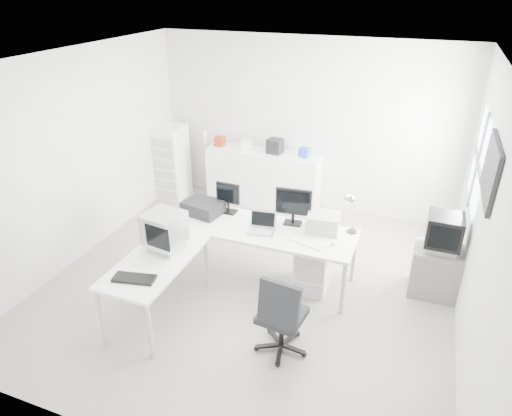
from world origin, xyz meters
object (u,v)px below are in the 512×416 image
at_px(main_desk, 260,253).
at_px(sideboard, 263,178).
at_px(side_desk, 158,287).
at_px(crt_tv, 444,233).
at_px(lcd_monitor_large, 293,207).
at_px(laptop, 261,224).
at_px(lcd_monitor_small, 228,198).
at_px(inkjet_printer, 203,207).
at_px(laser_printer, 323,222).
at_px(filing_cabinet, 172,162).
at_px(crt_monitor, 165,230).
at_px(office_chair, 282,311).
at_px(tv_cabinet, 436,271).
at_px(drawer_pedestal, 313,267).

xyz_separation_m(main_desk, sideboard, (-0.72, 2.08, 0.11)).
bearing_deg(side_desk, crt_tv, 27.60).
relative_size(lcd_monitor_large, laptop, 1.33).
distance_m(lcd_monitor_small, sideboard, 1.89).
height_order(laptop, crt_tv, crt_tv).
height_order(inkjet_printer, crt_tv, crt_tv).
bearing_deg(crt_tv, laptop, -164.87).
bearing_deg(laser_printer, main_desk, -169.80).
bearing_deg(main_desk, laser_printer, 16.35).
bearing_deg(crt_tv, filing_cabinet, 163.00).
distance_m(inkjet_printer, laptop, 0.92).
xyz_separation_m(lcd_monitor_small, filing_cabinet, (-1.80, 1.59, -0.31)).
height_order(laser_printer, sideboard, laser_printer).
bearing_deg(inkjet_printer, crt_tv, 17.70).
xyz_separation_m(laptop, crt_monitor, (-0.90, -0.75, 0.13)).
xyz_separation_m(lcd_monitor_small, crt_tv, (2.70, 0.22, -0.10)).
bearing_deg(laptop, office_chair, -67.05).
xyz_separation_m(office_chair, sideboard, (-1.38, 3.22, -0.01)).
xyz_separation_m(laptop, laser_printer, (0.70, 0.32, -0.00)).
xyz_separation_m(lcd_monitor_large, tv_cabinet, (1.80, 0.22, -0.67)).
distance_m(drawer_pedestal, crt_tv, 1.61).
xyz_separation_m(laser_printer, crt_monitor, (-1.60, -1.07, 0.14)).
bearing_deg(lcd_monitor_large, drawer_pedestal, -35.24).
bearing_deg(filing_cabinet, crt_tv, -17.00).
xyz_separation_m(sideboard, filing_cabinet, (-1.64, -0.23, 0.16)).
relative_size(office_chair, filing_cabinet, 0.77).
height_order(lcd_monitor_large, office_chair, lcd_monitor_large).
height_order(lcd_monitor_large, filing_cabinet, filing_cabinet).
height_order(drawer_pedestal, tv_cabinet, tv_cabinet).
height_order(sideboard, filing_cabinet, filing_cabinet).
bearing_deg(lcd_monitor_small, side_desk, -100.71).
distance_m(lcd_monitor_small, office_chair, 1.91).
distance_m(drawer_pedestal, office_chair, 1.21).
relative_size(inkjet_printer, lcd_monitor_large, 1.03).
bearing_deg(sideboard, laptop, -70.61).
relative_size(crt_monitor, crt_tv, 0.99).
height_order(lcd_monitor_large, laptop, lcd_monitor_large).
relative_size(side_desk, filing_cabinet, 1.09).
distance_m(inkjet_printer, crt_monitor, 0.96).
height_order(crt_monitor, sideboard, crt_monitor).
bearing_deg(main_desk, laptop, -63.43).
bearing_deg(main_desk, lcd_monitor_small, 155.56).
bearing_deg(laser_printer, crt_tv, 3.89).
relative_size(drawer_pedestal, laptop, 1.68).
distance_m(drawer_pedestal, laser_printer, 0.59).
distance_m(drawer_pedestal, crt_monitor, 1.92).
height_order(crt_monitor, filing_cabinet, filing_cabinet).
distance_m(crt_monitor, crt_tv, 3.28).
relative_size(lcd_monitor_large, filing_cabinet, 0.37).
bearing_deg(office_chair, lcd_monitor_small, 138.40).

